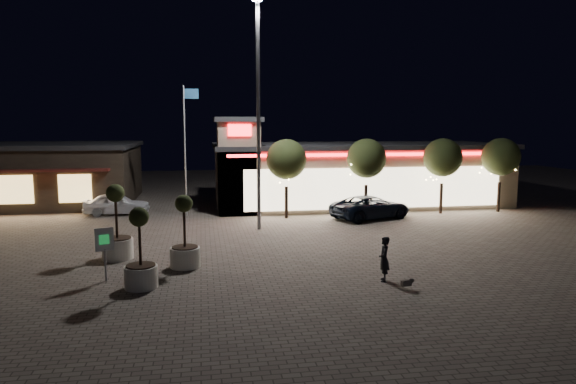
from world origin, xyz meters
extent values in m
plane|color=#655B51|center=(0.00, 0.00, 0.00)|extent=(90.00, 90.00, 0.00)
cube|color=tan|center=(10.00, 16.00, 2.00)|extent=(20.00, 8.00, 4.00)
cube|color=#262628|center=(10.00, 16.00, 4.15)|extent=(20.40, 8.40, 0.30)
cube|color=beige|center=(10.00, 11.95, 1.60)|extent=(17.00, 0.12, 2.60)
cube|color=red|center=(10.00, 11.92, 3.75)|extent=(19.00, 0.10, 0.18)
cube|color=tan|center=(1.30, 13.30, 2.90)|extent=(2.60, 2.60, 5.80)
cube|color=#262628|center=(1.30, 13.30, 5.95)|extent=(3.00, 3.00, 0.30)
cube|color=red|center=(1.30, 11.95, 5.30)|extent=(1.40, 0.10, 0.70)
cube|color=#382D23|center=(-14.00, 20.00, 2.00)|extent=(16.00, 10.00, 4.00)
cube|color=#262628|center=(-14.00, 20.00, 4.15)|extent=(16.40, 10.40, 0.30)
cube|color=#FBCC71|center=(-12.50, 14.95, 1.60)|extent=(2.00, 0.12, 1.80)
cube|color=#FBCC71|center=(-9.00, 14.95, 1.60)|extent=(2.00, 0.12, 1.80)
cylinder|color=gray|center=(2.00, 8.00, 6.00)|extent=(0.20, 0.20, 12.00)
cube|color=white|center=(2.00, 8.00, 12.00)|extent=(0.45, 0.30, 0.08)
cylinder|color=white|center=(-2.00, 13.00, 4.00)|extent=(0.10, 0.10, 8.00)
cube|color=#255989|center=(-1.55, 13.00, 7.50)|extent=(0.90, 0.04, 0.60)
cylinder|color=#332319|center=(4.00, 11.00, 0.96)|extent=(0.20, 0.20, 1.92)
sphere|color=#2D3819|center=(4.00, 11.00, 3.58)|extent=(2.42, 2.42, 2.42)
cylinder|color=#332319|center=(9.00, 11.00, 0.96)|extent=(0.20, 0.20, 1.92)
sphere|color=#2D3819|center=(9.00, 11.00, 3.58)|extent=(2.42, 2.42, 2.42)
cylinder|color=#332319|center=(14.00, 11.00, 0.96)|extent=(0.20, 0.20, 1.92)
sphere|color=#2D3819|center=(14.00, 11.00, 3.58)|extent=(2.42, 2.42, 2.42)
cylinder|color=#332319|center=(18.00, 11.00, 0.96)|extent=(0.20, 0.20, 1.92)
sphere|color=#2D3819|center=(18.00, 11.00, 3.58)|extent=(2.42, 2.42, 2.42)
imported|color=black|center=(9.01, 10.02, 0.70)|extent=(5.54, 3.96, 1.40)
imported|color=silver|center=(-6.34, 14.00, 0.68)|extent=(4.05, 1.69, 1.37)
imported|color=black|center=(5.43, -2.02, 0.82)|extent=(0.53, 0.67, 1.63)
cube|color=#59514C|center=(5.85, -3.10, 0.23)|extent=(0.38, 0.20, 0.19)
sphere|color=#59514C|center=(6.06, -3.07, 0.31)|extent=(0.17, 0.17, 0.17)
cylinder|color=silver|center=(-4.59, 2.84, 0.43)|extent=(1.30, 1.30, 0.86)
cylinder|color=black|center=(-4.59, 2.84, 0.89)|extent=(1.12, 1.12, 0.06)
cylinder|color=#332319|center=(-4.59, 2.84, 1.89)|extent=(0.11, 0.11, 1.94)
sphere|color=#2D3819|center=(-4.59, 2.84, 2.81)|extent=(0.76, 0.76, 0.76)
cylinder|color=silver|center=(-3.17, -1.34, 0.39)|extent=(1.16, 1.16, 0.77)
cylinder|color=black|center=(-3.17, -1.34, 0.79)|extent=(1.00, 1.00, 0.06)
cylinder|color=#332319|center=(-3.17, -1.34, 1.69)|extent=(0.10, 0.10, 1.73)
sphere|color=#2D3819|center=(-3.17, -1.34, 2.50)|extent=(0.67, 0.67, 0.67)
cylinder|color=silver|center=(-1.74, 1.05, 0.39)|extent=(1.18, 1.18, 0.79)
cylinder|color=black|center=(-1.74, 1.05, 0.81)|extent=(1.03, 1.03, 0.06)
cylinder|color=#332319|center=(-1.74, 1.05, 1.73)|extent=(0.10, 0.10, 1.78)
sphere|color=#2D3819|center=(-1.74, 1.05, 2.57)|extent=(0.69, 0.69, 0.69)
cylinder|color=gray|center=(-4.53, -0.33, 0.60)|extent=(0.08, 0.08, 1.20)
cube|color=white|center=(-4.53, -0.33, 1.54)|extent=(0.64, 0.24, 0.85)
cube|color=green|center=(-4.53, -0.37, 1.54)|extent=(0.34, 0.12, 0.35)
camera|label=1|loc=(-1.01, -19.25, 5.66)|focal=32.00mm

